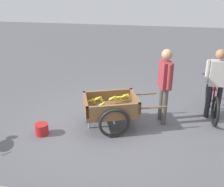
{
  "coord_description": "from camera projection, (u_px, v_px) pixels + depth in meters",
  "views": [
    {
      "loc": [
        -0.84,
        5.25,
        3.09
      ],
      "look_at": [
        0.01,
        0.04,
        0.75
      ],
      "focal_mm": 44.66,
      "sensor_mm": 36.0,
      "label": 1
    }
  ],
  "objects": [
    {
      "name": "plastic_bucket",
      "position": [
        42.0,
        129.0,
        5.69
      ],
      "size": [
        0.27,
        0.27,
        0.23
      ],
      "primitive_type": "cylinder",
      "color": "#B21E1E",
      "rests_on": "ground"
    },
    {
      "name": "vendor_person",
      "position": [
        165.0,
        80.0,
        5.81
      ],
      "size": [
        0.3,
        0.55,
        1.66
      ],
      "color": "#4C4742",
      "rests_on": "ground"
    },
    {
      "name": "bicycle",
      "position": [
        212.0,
        101.0,
        6.39
      ],
      "size": [
        0.46,
        1.66,
        0.85
      ],
      "color": "black",
      "rests_on": "ground"
    },
    {
      "name": "ground_plane",
      "position": [
        113.0,
        124.0,
        6.11
      ],
      "size": [
        24.0,
        24.0,
        0.0
      ],
      "primitive_type": "plane",
      "color": "#56565B"
    },
    {
      "name": "cyclist_person",
      "position": [
        217.0,
        78.0,
        6.01
      ],
      "size": [
        0.52,
        0.21,
        1.6
      ],
      "color": "black",
      "rests_on": "ground"
    },
    {
      "name": "fruit_cart",
      "position": [
        111.0,
        108.0,
        5.86
      ],
      "size": [
        1.81,
        1.25,
        0.72
      ],
      "color": "brown",
      "rests_on": "ground"
    }
  ]
}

